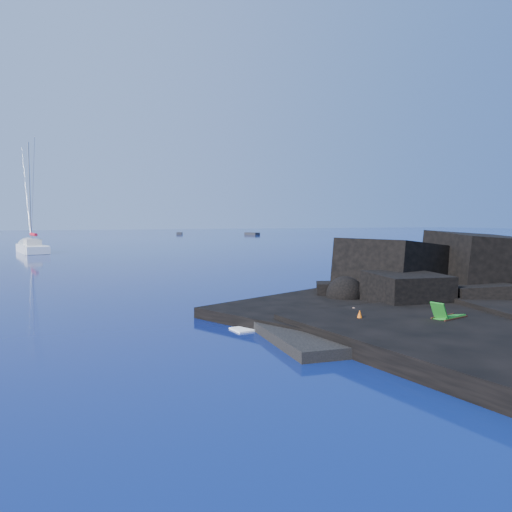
{
  "coord_description": "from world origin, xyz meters",
  "views": [
    {
      "loc": [
        -6.84,
        -14.21,
        4.1
      ],
      "look_at": [
        4.86,
        12.25,
        2.0
      ],
      "focal_mm": 35.0,
      "sensor_mm": 36.0,
      "label": 1
    }
  ],
  "objects_px": {
    "deck_chair": "(449,312)",
    "sunbather": "(343,311)",
    "sailboat": "(32,252)",
    "distant_boat_b": "(252,235)",
    "marker_cone": "(360,318)",
    "distant_boat_a": "(180,234)"
  },
  "relations": [
    {
      "from": "deck_chair",
      "to": "distant_boat_a",
      "type": "xyz_separation_m",
      "value": [
        23.53,
        123.37,
        -0.85
      ]
    },
    {
      "from": "sailboat",
      "to": "marker_cone",
      "type": "bearing_deg",
      "value": -86.83
    },
    {
      "from": "sailboat",
      "to": "deck_chair",
      "type": "relative_size",
      "value": 9.62
    },
    {
      "from": "sailboat",
      "to": "sunbather",
      "type": "height_order",
      "value": "sailboat"
    },
    {
      "from": "marker_cone",
      "to": "distant_boat_b",
      "type": "height_order",
      "value": "marker_cone"
    },
    {
      "from": "deck_chair",
      "to": "distant_boat_b",
      "type": "distance_m",
      "value": 118.26
    },
    {
      "from": "deck_chair",
      "to": "sunbather",
      "type": "distance_m",
      "value": 3.92
    },
    {
      "from": "marker_cone",
      "to": "distant_boat_a",
      "type": "relative_size",
      "value": 0.12
    },
    {
      "from": "sailboat",
      "to": "distant_boat_a",
      "type": "bearing_deg",
      "value": 52.9
    },
    {
      "from": "deck_chair",
      "to": "marker_cone",
      "type": "distance_m",
      "value": 3.19
    },
    {
      "from": "sailboat",
      "to": "deck_chair",
      "type": "distance_m",
      "value": 57.26
    },
    {
      "from": "distant_boat_b",
      "to": "marker_cone",
      "type": "bearing_deg",
      "value": -124.74
    },
    {
      "from": "deck_chair",
      "to": "distant_boat_b",
      "type": "height_order",
      "value": "deck_chair"
    },
    {
      "from": "sailboat",
      "to": "deck_chair",
      "type": "xyz_separation_m",
      "value": [
        13.84,
        -55.56,
        0.85
      ]
    },
    {
      "from": "sailboat",
      "to": "deck_chair",
      "type": "height_order",
      "value": "sailboat"
    },
    {
      "from": "deck_chair",
      "to": "distant_boat_a",
      "type": "distance_m",
      "value": 125.59
    },
    {
      "from": "marker_cone",
      "to": "distant_boat_b",
      "type": "relative_size",
      "value": 0.11
    },
    {
      "from": "marker_cone",
      "to": "sunbather",
      "type": "bearing_deg",
      "value": 74.59
    },
    {
      "from": "deck_chair",
      "to": "marker_cone",
      "type": "height_order",
      "value": "deck_chair"
    },
    {
      "from": "sailboat",
      "to": "sunbather",
      "type": "distance_m",
      "value": 53.72
    },
    {
      "from": "sunbather",
      "to": "marker_cone",
      "type": "distance_m",
      "value": 1.83
    },
    {
      "from": "deck_chair",
      "to": "sunbather",
      "type": "xyz_separation_m",
      "value": [
        -2.41,
        3.07,
        -0.31
      ]
    }
  ]
}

